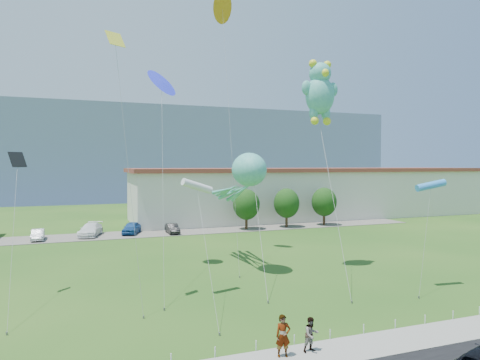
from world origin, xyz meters
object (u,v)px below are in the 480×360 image
Objects in this scene: parked_car_silver at (38,235)px; octopus_kite at (243,179)px; pedestrian_left at (283,336)px; parked_car_white at (91,230)px; teddy_bear_kite at (320,91)px; pedestrian_right at (311,334)px; parked_car_black at (172,228)px; warehouse at (314,192)px; parked_car_blue at (132,228)px.

octopus_kite reaches higher than parked_car_silver.
pedestrian_left reaches higher than parked_car_white.
teddy_bear_kite is at bearing -18.41° from octopus_kite.
pedestrian_right is 0.09× the size of teddy_bear_kite.
parked_car_black is 0.26× the size of octopus_kite.
warehouse is 28.09m from parked_car_black.
pedestrian_left is 36.55m from parked_car_black.
pedestrian_right is 0.37× the size of parked_car_blue.
parked_car_silver is 0.22× the size of teddy_bear_kite.
parked_car_white is 32.88m from teddy_bear_kite.
warehouse is 16.16× the size of parked_car_silver.
parked_car_black is at bearing 6.95° from parked_car_white.
octopus_kite is at bearing -85.55° from parked_car_black.
parked_car_black is at bearing 95.61° from octopus_kite.
pedestrian_left is at bearing -67.12° from parked_car_blue.
parked_car_blue is 0.30× the size of octopus_kite.
pedestrian_right is 17.61m from octopus_kite.
parked_car_blue is 23.84m from octopus_kite.
parked_car_silver is 1.02× the size of parked_car_black.
warehouse is at bearing 11.15° from parked_car_silver.
pedestrian_right is at bearing -121.71° from teddy_bear_kite.
octopus_kite is (17.54, -20.81, 6.90)m from parked_car_silver.
parked_car_blue is at bearing 118.52° from teddy_bear_kite.
pedestrian_right is 38.96m from parked_car_white.
parked_car_silver is at bearing -155.01° from parked_car_white.
warehouse reaches higher than pedestrian_left.
warehouse is at bearing 51.62° from octopus_kite.
pedestrian_right is 0.11× the size of octopus_kite.
pedestrian_left is at bearing -63.38° from parked_car_white.
pedestrian_left reaches higher than parked_car_black.
warehouse reaches higher than parked_car_white.
parked_car_blue is 30.51m from teddy_bear_kite.
warehouse is 36.98m from parked_car_white.
parked_car_silver reaches higher than parked_car_black.
pedestrian_right is at bearing -92.21° from parked_car_black.
teddy_bear_kite reaches higher than pedestrian_left.
parked_car_silver is at bearing -167.08° from warehouse.
teddy_bear_kite reaches higher than octopus_kite.
parked_car_blue is (10.63, 0.97, 0.12)m from parked_car_silver.
parked_car_black is 21.63m from octopus_kite.
teddy_bear_kite is (10.14, 14.09, 13.81)m from pedestrian_left.
teddy_bear_kite is (6.02, -2.00, 7.27)m from octopus_kite.
pedestrian_right is 36.47m from parked_car_black.
parked_car_blue reaches higher than parked_car_silver.
parked_car_silver is 0.72× the size of parked_car_white.
warehouse is 38.87m from octopus_kite.
octopus_kite is (2.00, -20.39, 6.91)m from parked_car_black.
teddy_bear_kite is (23.56, -22.82, 14.17)m from parked_car_silver.
pedestrian_right is at bearing -61.29° from parked_car_white.
parked_car_black is at bearing 109.71° from teddy_bear_kite.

